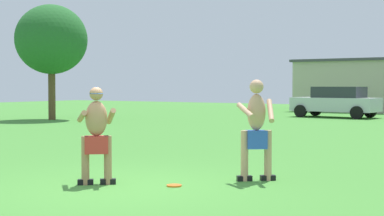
{
  "coord_description": "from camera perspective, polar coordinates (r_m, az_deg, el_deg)",
  "views": [
    {
      "loc": [
        6.03,
        -7.15,
        1.65
      ],
      "look_at": [
        0.48,
        1.35,
        1.25
      ],
      "focal_mm": 54.32,
      "sensor_mm": 36.0,
      "label": 1
    }
  ],
  "objects": [
    {
      "name": "tree_right_field",
      "position": [
        28.69,
        -13.64,
        6.53
      ],
      "size": [
        3.42,
        3.42,
        5.5
      ],
      "color": "brown",
      "rests_on": "ground_plane"
    },
    {
      "name": "player_with_cap",
      "position": [
        9.76,
        -9.36,
        -2.26
      ],
      "size": [
        0.85,
        0.74,
        1.63
      ],
      "color": "black",
      "rests_on": "ground_plane"
    },
    {
      "name": "outbuilding_behind_lot",
      "position": [
        39.12,
        17.73,
        2.13
      ],
      "size": [
        9.09,
        7.12,
        3.28
      ],
      "color": "#B2A893",
      "rests_on": "ground_plane"
    },
    {
      "name": "frisbee",
      "position": [
        9.56,
        -1.76,
        -7.62
      ],
      "size": [
        0.25,
        0.25,
        0.03
      ],
      "primitive_type": "cylinder",
      "color": "orange",
      "rests_on": "ground_plane"
    },
    {
      "name": "player_in_blue",
      "position": [
        10.06,
        6.35,
        -1.9
      ],
      "size": [
        0.77,
        0.77,
        1.75
      ],
      "color": "black",
      "rests_on": "ground_plane"
    },
    {
      "name": "ground_plane",
      "position": [
        9.5,
        -6.97,
        -7.78
      ],
      "size": [
        80.0,
        80.0,
        0.0
      ],
      "primitive_type": "plane",
      "color": "#428433"
    },
    {
      "name": "car_silver_mid_lot",
      "position": [
        30.64,
        13.97,
        0.63
      ],
      "size": [
        4.41,
        2.27,
        1.58
      ],
      "color": "silver",
      "rests_on": "ground_plane"
    }
  ]
}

